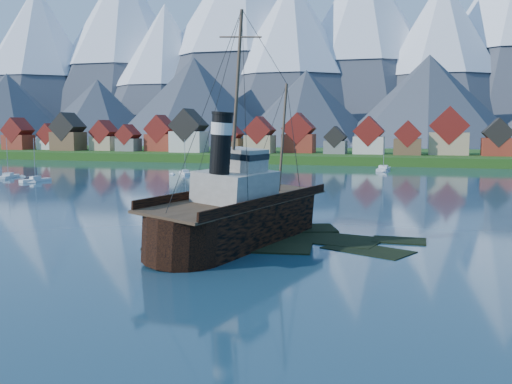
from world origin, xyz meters
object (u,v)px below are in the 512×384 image
(sailboat_a, at_px, (8,177))
(sailboat_e, at_px, (383,170))
(tugboat_wreck, at_px, (245,211))
(sailboat_c, at_px, (185,173))
(sailboat_b, at_px, (35,181))

(sailboat_a, distance_m, sailboat_e, 104.75)
(tugboat_wreck, height_order, sailboat_e, tugboat_wreck)
(tugboat_wreck, bearing_deg, sailboat_c, 130.36)
(sailboat_b, bearing_deg, sailboat_a, 174.55)
(sailboat_c, xyz_separation_m, sailboat_e, (51.75, 28.93, 0.06))
(tugboat_wreck, bearing_deg, sailboat_b, 155.27)
(sailboat_e, bearing_deg, sailboat_b, -138.70)
(sailboat_a, height_order, sailboat_c, sailboat_a)
(sailboat_a, bearing_deg, sailboat_b, -43.28)
(tugboat_wreck, bearing_deg, sailboat_a, 156.86)
(sailboat_a, bearing_deg, tugboat_wreck, -52.63)
(tugboat_wreck, height_order, sailboat_c, tugboat_wreck)
(sailboat_c, relative_size, sailboat_e, 0.77)
(sailboat_c, height_order, sailboat_e, sailboat_e)
(sailboat_c, bearing_deg, sailboat_b, -166.29)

